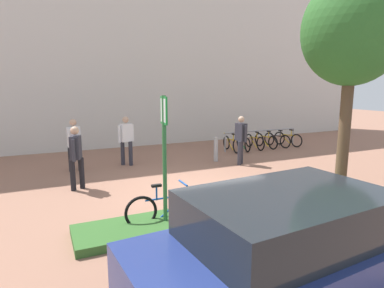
{
  "coord_description": "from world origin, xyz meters",
  "views": [
    {
      "loc": [
        -3.6,
        -7.47,
        2.79
      ],
      "look_at": [
        0.52,
        1.52,
        1.01
      ],
      "focal_mm": 30.81,
      "sensor_mm": 36.0,
      "label": 1
    }
  ],
  "objects_px": {
    "parking_sign_post": "(164,144)",
    "car_navy_sedan": "(295,251)",
    "bike_at_sign": "(166,207)",
    "person_shirt_white": "(126,138)",
    "bollard_steel": "(216,149)",
    "person_suited_dark": "(241,137)",
    "person_suited_navy": "(76,154)",
    "tree_sidewalk": "(352,32)",
    "person_shirt_blue": "(74,142)",
    "bike_rack_cluster": "(261,141)"
  },
  "relations": [
    {
      "from": "bike_rack_cluster",
      "to": "person_shirt_blue",
      "type": "xyz_separation_m",
      "value": [
        -7.9,
        -0.73,
        0.64
      ]
    },
    {
      "from": "parking_sign_post",
      "to": "bike_at_sign",
      "type": "xyz_separation_m",
      "value": [
        0.07,
        0.18,
        -1.34
      ]
    },
    {
      "from": "car_navy_sedan",
      "to": "person_suited_navy",
      "type": "bearing_deg",
      "value": 107.77
    },
    {
      "from": "bike_rack_cluster",
      "to": "person_suited_dark",
      "type": "bearing_deg",
      "value": -138.63
    },
    {
      "from": "bike_at_sign",
      "to": "tree_sidewalk",
      "type": "bearing_deg",
      "value": -3.27
    },
    {
      "from": "tree_sidewalk",
      "to": "person_suited_navy",
      "type": "bearing_deg",
      "value": 150.6
    },
    {
      "from": "bike_at_sign",
      "to": "car_navy_sedan",
      "type": "height_order",
      "value": "car_navy_sedan"
    },
    {
      "from": "person_suited_navy",
      "to": "tree_sidewalk",
      "type": "bearing_deg",
      "value": -29.4
    },
    {
      "from": "bike_at_sign",
      "to": "person_suited_dark",
      "type": "relative_size",
      "value": 0.98
    },
    {
      "from": "parking_sign_post",
      "to": "bike_at_sign",
      "type": "bearing_deg",
      "value": 68.32
    },
    {
      "from": "tree_sidewalk",
      "to": "car_navy_sedan",
      "type": "distance_m",
      "value": 5.86
    },
    {
      "from": "parking_sign_post",
      "to": "bollard_steel",
      "type": "relative_size",
      "value": 2.89
    },
    {
      "from": "parking_sign_post",
      "to": "bollard_steel",
      "type": "xyz_separation_m",
      "value": [
        3.69,
        4.68,
        -1.24
      ]
    },
    {
      "from": "car_navy_sedan",
      "to": "person_shirt_white",
      "type": "bearing_deg",
      "value": 90.74
    },
    {
      "from": "parking_sign_post",
      "to": "bollard_steel",
      "type": "height_order",
      "value": "parking_sign_post"
    },
    {
      "from": "bike_at_sign",
      "to": "person_shirt_blue",
      "type": "xyz_separation_m",
      "value": [
        -1.25,
        5.16,
        0.63
      ]
    },
    {
      "from": "tree_sidewalk",
      "to": "bike_at_sign",
      "type": "height_order",
      "value": "tree_sidewalk"
    },
    {
      "from": "parking_sign_post",
      "to": "bollard_steel",
      "type": "distance_m",
      "value": 6.09
    },
    {
      "from": "bike_at_sign",
      "to": "bollard_steel",
      "type": "relative_size",
      "value": 1.87
    },
    {
      "from": "tree_sidewalk",
      "to": "bike_rack_cluster",
      "type": "bearing_deg",
      "value": 71.4
    },
    {
      "from": "person_shirt_white",
      "to": "car_navy_sedan",
      "type": "bearing_deg",
      "value": -89.26
    },
    {
      "from": "parking_sign_post",
      "to": "person_shirt_white",
      "type": "relative_size",
      "value": 1.51
    },
    {
      "from": "parking_sign_post",
      "to": "car_navy_sedan",
      "type": "bearing_deg",
      "value": -77.13
    },
    {
      "from": "bike_rack_cluster",
      "to": "parking_sign_post",
      "type": "bearing_deg",
      "value": -137.92
    },
    {
      "from": "bollard_steel",
      "to": "car_navy_sedan",
      "type": "xyz_separation_m",
      "value": [
        -3.03,
        -7.57,
        0.31
      ]
    },
    {
      "from": "person_shirt_white",
      "to": "person_suited_dark",
      "type": "relative_size",
      "value": 1.0
    },
    {
      "from": "person_shirt_white",
      "to": "person_suited_navy",
      "type": "relative_size",
      "value": 1.0
    },
    {
      "from": "tree_sidewalk",
      "to": "person_shirt_white",
      "type": "xyz_separation_m",
      "value": [
        -4.1,
        5.54,
        -3.02
      ]
    },
    {
      "from": "person_suited_dark",
      "to": "person_shirt_white",
      "type": "bearing_deg",
      "value": 157.13
    },
    {
      "from": "bike_rack_cluster",
      "to": "person_suited_navy",
      "type": "bearing_deg",
      "value": -160.87
    },
    {
      "from": "parking_sign_post",
      "to": "car_navy_sedan",
      "type": "xyz_separation_m",
      "value": [
        0.66,
        -2.89,
        -0.94
      ]
    },
    {
      "from": "bike_at_sign",
      "to": "person_shirt_white",
      "type": "relative_size",
      "value": 0.98
    },
    {
      "from": "person_suited_dark",
      "to": "car_navy_sedan",
      "type": "bearing_deg",
      "value": -117.93
    },
    {
      "from": "person_shirt_blue",
      "to": "car_navy_sedan",
      "type": "height_order",
      "value": "person_shirt_blue"
    },
    {
      "from": "parking_sign_post",
      "to": "person_shirt_white",
      "type": "xyz_separation_m",
      "value": [
        0.55,
        5.46,
        -0.71
      ]
    },
    {
      "from": "bike_at_sign",
      "to": "bollard_steel",
      "type": "distance_m",
      "value": 5.78
    },
    {
      "from": "person_suited_navy",
      "to": "person_shirt_blue",
      "type": "height_order",
      "value": "same"
    },
    {
      "from": "bike_at_sign",
      "to": "person_shirt_white",
      "type": "height_order",
      "value": "person_shirt_white"
    },
    {
      "from": "parking_sign_post",
      "to": "bike_rack_cluster",
      "type": "height_order",
      "value": "parking_sign_post"
    },
    {
      "from": "bollard_steel",
      "to": "person_suited_dark",
      "type": "height_order",
      "value": "person_suited_dark"
    },
    {
      "from": "tree_sidewalk",
      "to": "bike_at_sign",
      "type": "xyz_separation_m",
      "value": [
        -4.58,
        0.26,
        -3.65
      ]
    },
    {
      "from": "person_suited_dark",
      "to": "person_shirt_blue",
      "type": "distance_m",
      "value": 5.62
    },
    {
      "from": "bollard_steel",
      "to": "car_navy_sedan",
      "type": "height_order",
      "value": "car_navy_sedan"
    },
    {
      "from": "parking_sign_post",
      "to": "car_navy_sedan",
      "type": "distance_m",
      "value": 3.11
    },
    {
      "from": "person_suited_dark",
      "to": "person_shirt_blue",
      "type": "relative_size",
      "value": 1.0
    },
    {
      "from": "person_shirt_white",
      "to": "person_suited_dark",
      "type": "distance_m",
      "value": 4.02
    },
    {
      "from": "person_suited_navy",
      "to": "person_suited_dark",
      "type": "bearing_deg",
      "value": 6.32
    },
    {
      "from": "person_suited_dark",
      "to": "car_navy_sedan",
      "type": "relative_size",
      "value": 0.39
    },
    {
      "from": "parking_sign_post",
      "to": "person_suited_dark",
      "type": "xyz_separation_m",
      "value": [
        4.26,
        3.9,
        -0.71
      ]
    },
    {
      "from": "bike_rack_cluster",
      "to": "car_navy_sedan",
      "type": "distance_m",
      "value": 10.82
    }
  ]
}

